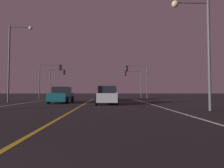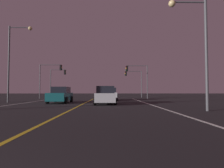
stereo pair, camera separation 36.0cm
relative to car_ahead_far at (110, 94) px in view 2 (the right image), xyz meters
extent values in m
cube|color=silver|center=(3.72, -12.66, -0.82)|extent=(0.16, 35.15, 0.01)
cube|color=gold|center=(-2.63, -12.66, -0.82)|extent=(0.16, 35.15, 0.01)
cylinder|color=black|center=(-0.90, 1.41, -0.48)|extent=(0.22, 0.68, 0.68)
cylinder|color=black|center=(0.90, 1.41, -0.48)|extent=(0.22, 0.68, 0.68)
cylinder|color=black|center=(-0.90, -1.29, -0.48)|extent=(0.22, 0.68, 0.68)
cylinder|color=black|center=(0.90, -1.29, -0.48)|extent=(0.22, 0.68, 0.68)
cube|color=silver|center=(0.00, 0.06, -0.16)|extent=(1.80, 4.30, 0.80)
cube|color=black|center=(0.00, -0.19, 0.56)|extent=(1.60, 2.10, 0.64)
cube|color=red|center=(-0.60, -2.04, -0.06)|extent=(0.24, 0.08, 0.16)
cube|color=red|center=(0.60, -2.04, -0.06)|extent=(0.24, 0.08, 0.16)
cylinder|color=black|center=(-4.35, -6.76, -0.48)|extent=(0.22, 0.68, 0.68)
cylinder|color=black|center=(-6.15, -6.76, -0.48)|extent=(0.22, 0.68, 0.68)
cylinder|color=black|center=(-4.35, -4.06, -0.48)|extent=(0.22, 0.68, 0.68)
cylinder|color=black|center=(-6.15, -4.06, -0.48)|extent=(0.22, 0.68, 0.68)
cube|color=#145156|center=(-5.25, -5.41, -0.16)|extent=(1.80, 4.30, 0.80)
cube|color=black|center=(-5.25, -5.16, 0.56)|extent=(1.60, 2.10, 0.64)
cube|color=red|center=(-4.65, -3.31, -0.06)|extent=(0.24, 0.08, 0.16)
cube|color=red|center=(-5.85, -3.31, -0.06)|extent=(0.24, 0.08, 0.16)
cylinder|color=black|center=(-1.35, -6.02, -0.48)|extent=(0.22, 0.68, 0.68)
cylinder|color=black|center=(0.45, -6.02, -0.48)|extent=(0.22, 0.68, 0.68)
cylinder|color=black|center=(-1.35, -8.72, -0.48)|extent=(0.22, 0.68, 0.68)
cylinder|color=black|center=(0.45, -8.72, -0.48)|extent=(0.22, 0.68, 0.68)
cube|color=#B7BABF|center=(-0.45, -7.37, -0.16)|extent=(1.80, 4.30, 0.80)
cube|color=black|center=(-0.45, -7.62, 0.56)|extent=(1.60, 2.10, 0.64)
cube|color=red|center=(-1.05, -9.47, -0.06)|extent=(0.24, 0.08, 0.16)
cube|color=red|center=(0.15, -9.47, -0.06)|extent=(0.24, 0.08, 0.16)
cylinder|color=#4C4C51|center=(6.25, 5.41, 1.94)|extent=(0.14, 0.14, 5.52)
cylinder|color=#4C4C51|center=(4.57, 5.41, 4.65)|extent=(3.35, 0.10, 0.10)
cube|color=black|center=(2.90, 5.41, 4.20)|extent=(0.28, 0.36, 0.90)
sphere|color=#3A0605|center=(2.74, 5.41, 4.50)|extent=(0.20, 0.20, 0.20)
sphere|color=orange|center=(2.74, 5.41, 4.20)|extent=(0.20, 0.20, 0.20)
sphere|color=#063816|center=(2.74, 5.41, 3.90)|extent=(0.20, 0.20, 0.20)
cylinder|color=#4C4C51|center=(-11.50, 5.41, 1.99)|extent=(0.14, 0.14, 5.63)
cylinder|color=#4C4C51|center=(-9.80, 5.41, 4.76)|extent=(3.40, 0.10, 0.10)
cube|color=black|center=(-8.10, 5.41, 4.31)|extent=(0.28, 0.36, 0.90)
sphere|color=#3A0605|center=(-7.94, 5.41, 4.61)|extent=(0.20, 0.20, 0.20)
sphere|color=orange|center=(-7.94, 5.41, 4.31)|extent=(0.20, 0.20, 0.20)
sphere|color=#063816|center=(-7.94, 5.41, 4.01)|extent=(0.20, 0.20, 0.20)
cylinder|color=#4C4C51|center=(6.25, 10.91, 1.78)|extent=(0.14, 0.14, 5.20)
cylinder|color=#4C4C51|center=(4.74, 10.91, 4.32)|extent=(3.02, 0.10, 0.10)
cube|color=black|center=(3.23, 10.91, 3.87)|extent=(0.28, 0.36, 0.90)
sphere|color=#3A0605|center=(3.07, 10.91, 4.17)|extent=(0.20, 0.20, 0.20)
sphere|color=orange|center=(3.07, 10.91, 3.87)|extent=(0.20, 0.20, 0.20)
sphere|color=#063816|center=(3.07, 10.91, 3.57)|extent=(0.20, 0.20, 0.20)
cylinder|color=#4C4C51|center=(-11.50, 10.91, 1.90)|extent=(0.14, 0.14, 5.44)
cylinder|color=#4C4C51|center=(-10.12, 10.91, 4.57)|extent=(2.76, 0.10, 0.10)
cube|color=black|center=(-8.74, 10.91, 4.12)|extent=(0.28, 0.36, 0.90)
sphere|color=#3A0605|center=(-8.58, 10.91, 4.42)|extent=(0.20, 0.20, 0.20)
sphere|color=orange|center=(-8.58, 10.91, 4.12)|extent=(0.20, 0.20, 0.20)
sphere|color=#063816|center=(-8.58, 10.91, 3.82)|extent=(0.20, 0.20, 0.20)
cylinder|color=#4C4C51|center=(6.04, -13.50, 2.71)|extent=(0.18, 0.18, 7.06)
cylinder|color=#4C4C51|center=(4.97, -13.50, 6.09)|extent=(2.14, 0.10, 0.10)
sphere|color=#F9D88C|center=(3.89, -13.50, 5.99)|extent=(0.44, 0.44, 0.44)
cylinder|color=#4C4C51|center=(-11.29, -4.39, 3.45)|extent=(0.18, 0.18, 8.55)
cylinder|color=#4C4C51|center=(-10.14, -4.39, 7.57)|extent=(2.31, 0.10, 0.10)
sphere|color=#F9D88C|center=(-8.98, -4.39, 7.47)|extent=(0.44, 0.44, 0.44)
camera|label=1|loc=(-0.47, -24.90, 0.41)|focal=29.46mm
camera|label=2|loc=(-0.11, -24.90, 0.41)|focal=29.46mm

